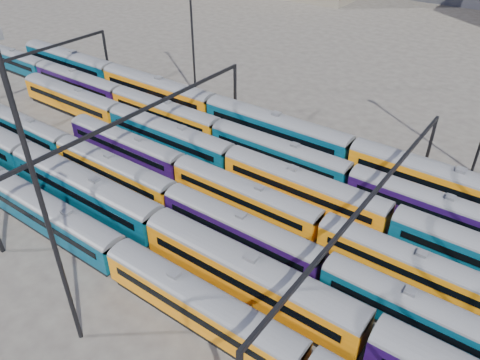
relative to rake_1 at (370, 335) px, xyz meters
The scene contains 12 objects.
ground 18.31m from the rake_1, 146.41° to the left, with size 500.00×500.00×0.00m, color #3F3935.
rake_1 is the anchor object (origin of this frame).
rake_2 35.16m from the rake_1, behind, with size 131.74×2.75×4.62m.
rake_3 10.01m from the rake_1, 88.84° to the left, with size 95.28×2.79×4.69m.
rake_4 20.73m from the rake_1, 133.65° to the left, with size 103.08×3.02×5.08m.
rake_5 36.68m from the rake_1, 146.96° to the left, with size 118.88×2.90×4.88m.
rake_6 28.19m from the rake_1, 117.53° to the left, with size 135.14×3.29×5.56m.
gantry_0 65.94m from the rake_1, behind, with size 0.35×40.35×8.03m.
gantry_1 36.66m from the rake_1, 164.08° to the left, with size 0.35×40.35×8.03m.
gantry_2 11.86m from the rake_1, 116.83° to the left, with size 0.35×40.35×8.03m.
mast_1 56.36m from the rake_1, 144.62° to the left, with size 1.40×0.50×25.60m.
mast_2 25.85m from the rake_1, 149.11° to the right, with size 1.40×0.50×25.60m.
Camera 1 is at (20.58, -34.52, 32.68)m, focal length 35.00 mm.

